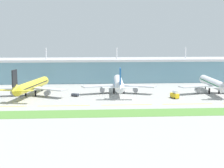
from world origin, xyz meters
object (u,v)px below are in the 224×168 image
airliner_far (214,84)px  fuel_truck (175,95)px  airliner_near (31,86)px  airliner_middle (119,83)px  pushback_tug (75,95)px

airliner_far → fuel_truck: bearing=-149.9°
airliner_near → fuel_truck: size_ratio=7.97×
airliner_near → airliner_middle: same height
airliner_near → airliner_far: (117.55, 2.27, -0.00)m
pushback_tug → fuel_truck: 61.10m
airliner_far → airliner_middle: bearing=175.2°
airliner_near → airliner_middle: bearing=7.6°
airliner_far → fuel_truck: size_ratio=7.72×
airliner_far → fuel_truck: 35.01m
airliner_far → pushback_tug: size_ratio=11.74×
airliner_near → airliner_middle: 56.11m
airliner_near → airliner_far: bearing=1.1°
airliner_middle → fuel_truck: size_ratio=8.01×
pushback_tug → airliner_near: bearing=171.6°
airliner_near → fuel_truck: bearing=-9.8°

